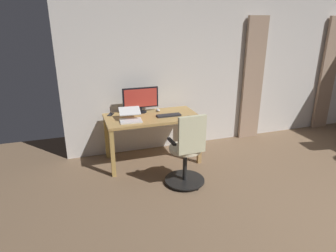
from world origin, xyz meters
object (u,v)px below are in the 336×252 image
(computer_monitor, at_px, (141,99))
(computer_mouse, at_px, (158,110))
(desk, at_px, (152,122))
(cell_phone_face_up, at_px, (111,114))
(computer_keyboard, at_px, (169,115))
(office_chair, at_px, (187,153))
(cell_phone_by_monitor, at_px, (190,117))
(laptop, at_px, (130,117))

(computer_monitor, relative_size, computer_mouse, 5.76)
(desk, bearing_deg, computer_mouse, -127.58)
(computer_mouse, height_order, cell_phone_face_up, computer_mouse)
(desk, distance_m, computer_keyboard, 0.28)
(desk, xyz_separation_m, computer_mouse, (-0.17, -0.21, 0.11))
(office_chair, xyz_separation_m, cell_phone_by_monitor, (-0.30, -0.62, 0.28))
(desk, xyz_separation_m, cell_phone_by_monitor, (-0.54, 0.27, 0.10))
(desk, height_order, computer_keyboard, computer_keyboard)
(computer_keyboard, relative_size, laptop, 1.05)
(cell_phone_by_monitor, bearing_deg, office_chair, 67.37)
(office_chair, xyz_separation_m, computer_keyboard, (-0.01, -0.81, 0.29))
(computer_mouse, bearing_deg, computer_monitor, -7.45)
(office_chair, relative_size, computer_mouse, 10.47)
(cell_phone_by_monitor, height_order, cell_phone_face_up, same)
(laptop, relative_size, computer_mouse, 3.62)
(cell_phone_face_up, bearing_deg, cell_phone_by_monitor, -179.21)
(office_chair, height_order, cell_phone_by_monitor, office_chair)
(office_chair, bearing_deg, cell_phone_by_monitor, 62.40)
(office_chair, xyz_separation_m, cell_phone_face_up, (0.84, -1.16, 0.28))
(computer_keyboard, distance_m, laptop, 0.61)
(office_chair, bearing_deg, cell_phone_face_up, 123.95)
(computer_keyboard, distance_m, computer_mouse, 0.31)
(laptop, bearing_deg, computer_monitor, -119.29)
(office_chair, relative_size, computer_monitor, 1.82)
(cell_phone_face_up, bearing_deg, computer_mouse, -157.83)
(computer_monitor, distance_m, computer_mouse, 0.35)
(laptop, distance_m, computer_mouse, 0.62)
(desk, relative_size, computer_keyboard, 3.80)
(desk, relative_size, cell_phone_by_monitor, 10.02)
(office_chair, bearing_deg, computer_keyboard, 87.37)
(desk, xyz_separation_m, office_chair, (-0.24, 0.89, -0.18))
(computer_monitor, relative_size, laptop, 1.59)
(office_chair, bearing_deg, desk, 103.03)
(computer_mouse, distance_m, cell_phone_by_monitor, 0.61)
(office_chair, relative_size, computer_keyboard, 2.76)
(cell_phone_face_up, bearing_deg, computer_monitor, -155.69)
(computer_keyboard, xyz_separation_m, laptop, (0.61, 0.03, 0.04))
(computer_keyboard, height_order, cell_phone_face_up, computer_keyboard)
(desk, bearing_deg, cell_phone_by_monitor, 153.47)
(cell_phone_face_up, bearing_deg, computer_keyboard, -176.47)
(office_chair, bearing_deg, computer_monitor, 105.13)
(computer_monitor, distance_m, cell_phone_face_up, 0.53)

